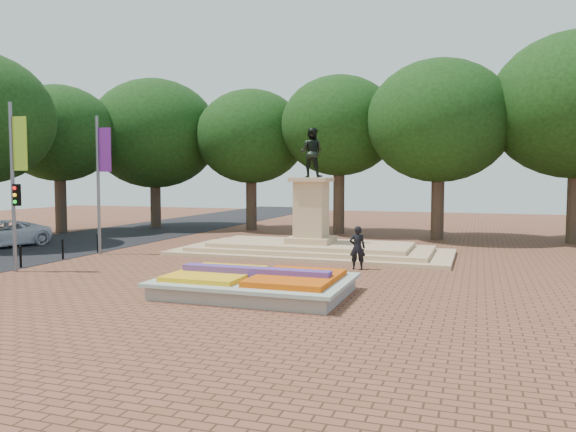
# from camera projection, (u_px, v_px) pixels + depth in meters

# --- Properties ---
(ground) EXTENTS (90.00, 90.00, 0.00)m
(ground) POSITION_uv_depth(u_px,v_px,m) (251.00, 282.00, 21.05)
(ground) COLOR brown
(ground) RESTS_ON ground
(asphalt_street) EXTENTS (9.00, 90.00, 0.02)m
(asphalt_street) POSITION_uv_depth(u_px,v_px,m) (32.00, 249.00, 30.61)
(asphalt_street) COLOR black
(asphalt_street) RESTS_ON ground
(flower_bed) EXTENTS (6.30, 4.30, 0.91)m
(flower_bed) POSITION_uv_depth(u_px,v_px,m) (256.00, 283.00, 18.81)
(flower_bed) COLOR gray
(flower_bed) RESTS_ON ground
(monument) EXTENTS (14.00, 6.00, 6.40)m
(monument) POSITION_uv_depth(u_px,v_px,m) (311.00, 237.00, 28.55)
(monument) COLOR tan
(monument) RESTS_ON ground
(tree_row_back) EXTENTS (44.80, 8.80, 10.43)m
(tree_row_back) POSITION_uv_depth(u_px,v_px,m) (389.00, 135.00, 36.83)
(tree_row_back) COLOR #3A2C20
(tree_row_back) RESTS_ON ground
(banner_poles) EXTENTS (0.88, 11.17, 7.00)m
(banner_poles) POSITION_uv_depth(u_px,v_px,m) (9.00, 179.00, 22.80)
(banner_poles) COLOR slate
(banner_poles) RESTS_ON ground
(pedestrian) EXTENTS (0.77, 0.60, 1.87)m
(pedestrian) POSITION_uv_depth(u_px,v_px,m) (357.00, 248.00, 23.89)
(pedestrian) COLOR black
(pedestrian) RESTS_ON ground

